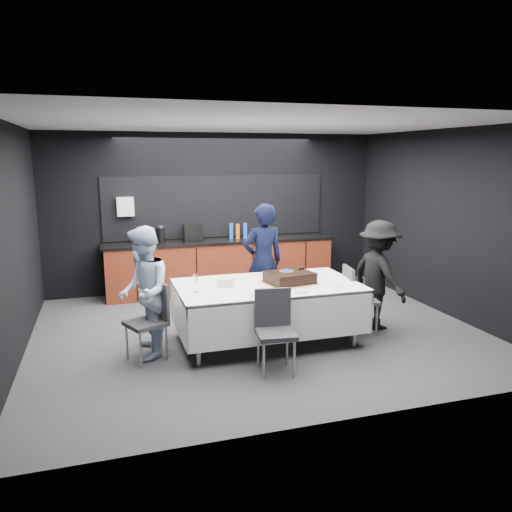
{
  "coord_description": "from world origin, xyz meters",
  "views": [
    {
      "loc": [
        -1.97,
        -6.29,
        2.39
      ],
      "look_at": [
        0.0,
        0.1,
        1.05
      ],
      "focal_mm": 35.0,
      "sensor_mm": 36.0,
      "label": 1
    }
  ],
  "objects_px": {
    "person_center": "(263,262)",
    "person_left": "(144,293)",
    "chair_near": "(274,324)",
    "party_table": "(267,294)",
    "person_right": "(379,275)",
    "chair_right": "(356,295)",
    "plate_stack": "(226,282)",
    "chair_left": "(151,315)",
    "champagne_flute": "(196,279)",
    "cake_assembly": "(290,278)"
  },
  "relations": [
    {
      "from": "cake_assembly",
      "to": "person_center",
      "type": "xyz_separation_m",
      "value": [
        -0.04,
        0.98,
        0.01
      ]
    },
    {
      "from": "cake_assembly",
      "to": "chair_left",
      "type": "xyz_separation_m",
      "value": [
        -1.77,
        -0.06,
        -0.32
      ]
    },
    {
      "from": "party_table",
      "to": "chair_right",
      "type": "height_order",
      "value": "chair_right"
    },
    {
      "from": "chair_left",
      "to": "person_right",
      "type": "bearing_deg",
      "value": 3.04
    },
    {
      "from": "plate_stack",
      "to": "champagne_flute",
      "type": "bearing_deg",
      "value": -154.3
    },
    {
      "from": "person_center",
      "to": "person_left",
      "type": "distance_m",
      "value": 2.04
    },
    {
      "from": "plate_stack",
      "to": "person_left",
      "type": "xyz_separation_m",
      "value": [
        -1.04,
        -0.11,
        -0.03
      ]
    },
    {
      "from": "plate_stack",
      "to": "person_center",
      "type": "xyz_separation_m",
      "value": [
        0.77,
        0.85,
        0.03
      ]
    },
    {
      "from": "chair_left",
      "to": "person_center",
      "type": "bearing_deg",
      "value": 30.94
    },
    {
      "from": "plate_stack",
      "to": "champagne_flute",
      "type": "height_order",
      "value": "champagne_flute"
    },
    {
      "from": "party_table",
      "to": "person_right",
      "type": "relative_size",
      "value": 1.52
    },
    {
      "from": "person_center",
      "to": "chair_right",
      "type": "bearing_deg",
      "value": 131.17
    },
    {
      "from": "person_left",
      "to": "person_right",
      "type": "height_order",
      "value": "person_left"
    },
    {
      "from": "chair_near",
      "to": "person_left",
      "type": "distance_m",
      "value": 1.61
    },
    {
      "from": "party_table",
      "to": "person_center",
      "type": "bearing_deg",
      "value": 75.5
    },
    {
      "from": "person_left",
      "to": "person_right",
      "type": "xyz_separation_m",
      "value": [
        3.22,
        0.09,
        -0.03
      ]
    },
    {
      "from": "plate_stack",
      "to": "chair_right",
      "type": "xyz_separation_m",
      "value": [
        1.79,
        -0.11,
        -0.3
      ]
    },
    {
      "from": "party_table",
      "to": "chair_left",
      "type": "relative_size",
      "value": 2.51
    },
    {
      "from": "person_left",
      "to": "person_center",
      "type": "bearing_deg",
      "value": 122.18
    },
    {
      "from": "cake_assembly",
      "to": "chair_right",
      "type": "height_order",
      "value": "cake_assembly"
    },
    {
      "from": "plate_stack",
      "to": "person_left",
      "type": "bearing_deg",
      "value": -174.12
    },
    {
      "from": "chair_right",
      "to": "person_center",
      "type": "bearing_deg",
      "value": 136.7
    },
    {
      "from": "chair_right",
      "to": "person_right",
      "type": "relative_size",
      "value": 0.61
    },
    {
      "from": "champagne_flute",
      "to": "person_center",
      "type": "bearing_deg",
      "value": 41.51
    },
    {
      "from": "party_table",
      "to": "person_center",
      "type": "xyz_separation_m",
      "value": [
        0.24,
        0.93,
        0.22
      ]
    },
    {
      "from": "chair_near",
      "to": "person_right",
      "type": "height_order",
      "value": "person_right"
    },
    {
      "from": "cake_assembly",
      "to": "chair_left",
      "type": "distance_m",
      "value": 1.8
    },
    {
      "from": "plate_stack",
      "to": "chair_right",
      "type": "bearing_deg",
      "value": -3.47
    },
    {
      "from": "person_left",
      "to": "person_right",
      "type": "bearing_deg",
      "value": 95.78
    },
    {
      "from": "party_table",
      "to": "person_right",
      "type": "distance_m",
      "value": 1.66
    },
    {
      "from": "chair_near",
      "to": "person_left",
      "type": "height_order",
      "value": "person_left"
    },
    {
      "from": "plate_stack",
      "to": "chair_left",
      "type": "relative_size",
      "value": 0.25
    },
    {
      "from": "plate_stack",
      "to": "person_center",
      "type": "relative_size",
      "value": 0.13
    },
    {
      "from": "plate_stack",
      "to": "party_table",
      "type": "bearing_deg",
      "value": -8.95
    },
    {
      "from": "chair_right",
      "to": "chair_near",
      "type": "distance_m",
      "value": 1.67
    },
    {
      "from": "person_center",
      "to": "cake_assembly",
      "type": "bearing_deg",
      "value": 86.98
    },
    {
      "from": "party_table",
      "to": "cake_assembly",
      "type": "bearing_deg",
      "value": -9.5
    },
    {
      "from": "plate_stack",
      "to": "champagne_flute",
      "type": "relative_size",
      "value": 1.04
    },
    {
      "from": "plate_stack",
      "to": "chair_near",
      "type": "height_order",
      "value": "chair_near"
    },
    {
      "from": "champagne_flute",
      "to": "person_right",
      "type": "height_order",
      "value": "person_right"
    },
    {
      "from": "plate_stack",
      "to": "person_right",
      "type": "xyz_separation_m",
      "value": [
        2.18,
        -0.02,
        -0.07
      ]
    },
    {
      "from": "chair_near",
      "to": "person_left",
      "type": "relative_size",
      "value": 0.58
    },
    {
      "from": "champagne_flute",
      "to": "chair_near",
      "type": "bearing_deg",
      "value": -43.52
    },
    {
      "from": "cake_assembly",
      "to": "person_center",
      "type": "distance_m",
      "value": 0.98
    },
    {
      "from": "party_table",
      "to": "plate_stack",
      "type": "distance_m",
      "value": 0.57
    },
    {
      "from": "champagne_flute",
      "to": "chair_right",
      "type": "distance_m",
      "value": 2.25
    },
    {
      "from": "chair_left",
      "to": "person_right",
      "type": "height_order",
      "value": "person_right"
    },
    {
      "from": "party_table",
      "to": "plate_stack",
      "type": "relative_size",
      "value": 9.96
    },
    {
      "from": "cake_assembly",
      "to": "chair_left",
      "type": "bearing_deg",
      "value": -178.22
    },
    {
      "from": "person_center",
      "to": "person_left",
      "type": "bearing_deg",
      "value": 22.45
    }
  ]
}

